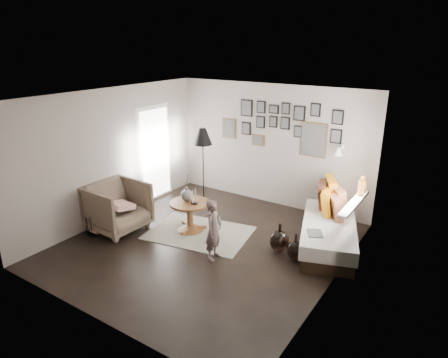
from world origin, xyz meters
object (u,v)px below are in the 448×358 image
Objects in this scene: demijohn_small at (295,250)px; vase at (187,193)px; armchair at (117,207)px; demijohn_large at (279,241)px; floor_lamp at (203,139)px; child at (214,230)px; daybed at (331,228)px; pedestal_table at (190,217)px; magazine_basket at (94,225)px.

vase is at bearing -177.98° from demijohn_small.
armchair is 3.09m from demijohn_large.
armchair is 0.59× the size of floor_lamp.
vase is 0.51× the size of child.
armchair is 2.21× the size of demijohn_small.
vase is at bearing -53.46° from armchair.
daybed reaches higher than armchair.
pedestal_table is at bearing -177.36° from demijohn_small.
pedestal_table is at bearing -56.01° from armchair.
child is at bearing -84.04° from armchair.
pedestal_table is at bearing 51.37° from child.
daybed is 4.32m from magazine_basket.
armchair reaches higher than demijohn_large.
demijohn_small is at bearing 18.54° from magazine_basket.
demijohn_large is at bearing -69.51° from armchair.
daybed is (2.40, 0.94, 0.05)m from pedestal_table.
magazine_basket is (-1.33, -1.10, -0.56)m from vase.
pedestal_table is 1.39m from armchair.
vase reaches higher than daybed.
armchair reaches higher than demijohn_small.
armchair is 0.53m from magazine_basket.
demijohn_small is at bearing 2.64° from pedestal_table.
pedestal_table reaches higher than demijohn_small.
vase is 1.46× the size of magazine_basket.
pedestal_table is 1.40× the size of vase.
demijohn_large reaches higher than magazine_basket.
floor_lamp reaches higher than armchair.
demijohn_small is at bearing -21.71° from floor_lamp.
child reaches higher than armchair.
daybed is at bearing 20.26° from vase.
pedestal_table is 0.43× the size of floor_lamp.
child is at bearing 11.60° from magazine_basket.
demijohn_large is (1.84, 0.20, -0.55)m from vase.
vase is at bearing 165.96° from pedestal_table.
vase is 1.93m from demijohn_large.
pedestal_table is at bearing 37.47° from magazine_basket.
daybed is 2.18× the size of armchair.
daybed is at bearing 21.29° from pedestal_table.
armchair is 0.98× the size of child.
pedestal_table is 1.61× the size of demijohn_small.
magazine_basket is 0.79× the size of demijohn_small.
armchair is at bearing 86.26° from child.
daybed is 4.38× the size of demijohn_large.
vase reaches higher than demijohn_large.
magazine_basket is at bearing -112.15° from floor_lamp.
floor_lamp is 3.74× the size of demijohn_small.
vase is 2.26m from demijohn_small.
demijohn_large is at bearing 22.30° from magazine_basket.
pedestal_table is at bearing -65.92° from floor_lamp.
daybed is 2.11m from child.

